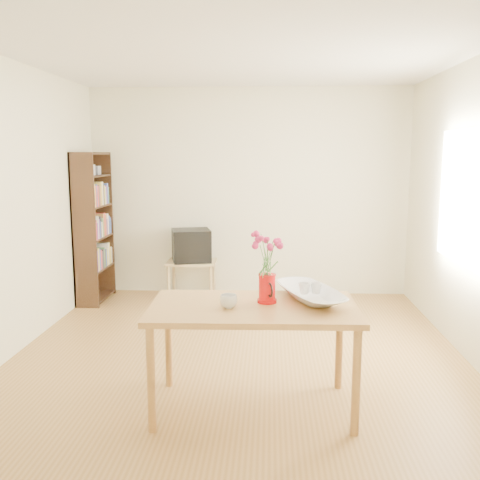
# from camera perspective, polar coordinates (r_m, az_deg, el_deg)

# --- Properties ---
(room) EXTENTS (4.50, 4.50, 4.50)m
(room) POSITION_cam_1_polar(r_m,az_deg,el_deg) (4.55, 0.16, 3.15)
(room) COLOR olive
(room) RESTS_ON ground
(table) EXTENTS (1.45, 0.85, 0.75)m
(table) POSITION_cam_1_polar(r_m,az_deg,el_deg) (3.72, 1.45, -8.16)
(table) COLOR olive
(table) RESTS_ON ground
(tv_stand) EXTENTS (0.60, 0.45, 0.46)m
(tv_stand) POSITION_cam_1_polar(r_m,az_deg,el_deg) (6.70, -5.19, -2.85)
(tv_stand) COLOR tan
(tv_stand) RESTS_ON ground
(bookshelf) EXTENTS (0.28, 0.70, 1.80)m
(bookshelf) POSITION_cam_1_polar(r_m,az_deg,el_deg) (6.68, -15.31, 0.76)
(bookshelf) COLOR black
(bookshelf) RESTS_ON ground
(pitcher) EXTENTS (0.14, 0.21, 0.21)m
(pitcher) POSITION_cam_1_polar(r_m,az_deg,el_deg) (3.75, 2.91, -5.30)
(pitcher) COLOR #BA0B0A
(pitcher) RESTS_ON table
(flowers) EXTENTS (0.23, 0.23, 0.33)m
(flowers) POSITION_cam_1_polar(r_m,az_deg,el_deg) (3.69, 2.94, -1.32)
(flowers) COLOR #C72E68
(flowers) RESTS_ON pitcher
(mug) EXTENTS (0.13, 0.13, 0.09)m
(mug) POSITION_cam_1_polar(r_m,az_deg,el_deg) (3.63, -1.23, -6.56)
(mug) COLOR white
(mug) RESTS_ON table
(bowl) EXTENTS (0.64, 0.64, 0.47)m
(bowl) POSITION_cam_1_polar(r_m,az_deg,el_deg) (3.82, 7.53, -2.94)
(bowl) COLOR white
(bowl) RESTS_ON table
(teacup_a) EXTENTS (0.10, 0.10, 0.07)m
(teacup_a) POSITION_cam_1_polar(r_m,az_deg,el_deg) (3.82, 6.91, -3.58)
(teacup_a) COLOR white
(teacup_a) RESTS_ON bowl
(teacup_b) EXTENTS (0.08, 0.08, 0.07)m
(teacup_b) POSITION_cam_1_polar(r_m,az_deg,el_deg) (3.85, 8.16, -3.55)
(teacup_b) COLOR white
(teacup_b) RESTS_ON bowl
(television) EXTENTS (0.54, 0.52, 0.40)m
(television) POSITION_cam_1_polar(r_m,az_deg,el_deg) (6.66, -5.21, -0.51)
(television) COLOR black
(television) RESTS_ON tv_stand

